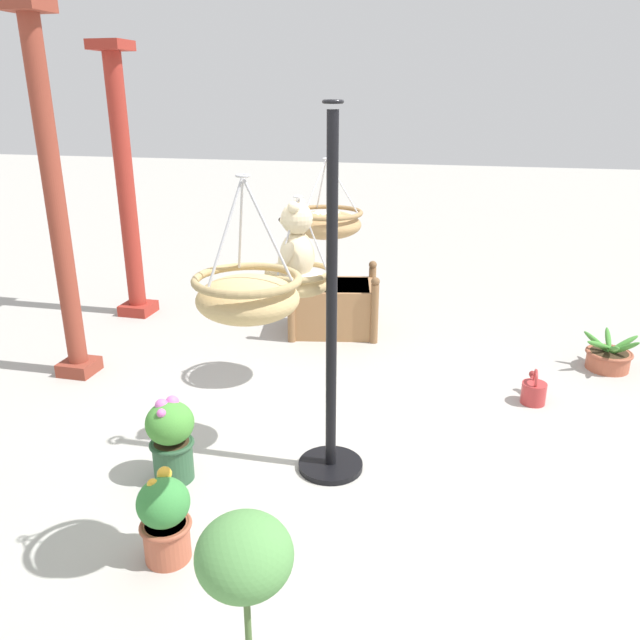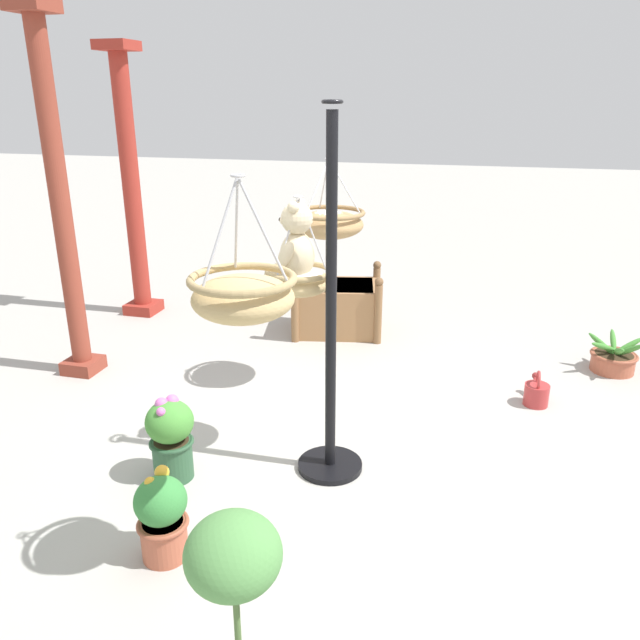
# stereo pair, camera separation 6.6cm
# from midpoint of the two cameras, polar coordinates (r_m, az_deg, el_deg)

# --- Properties ---
(ground_plane) EXTENTS (40.00, 40.00, 0.00)m
(ground_plane) POSITION_cam_midpoint_polar(r_m,az_deg,el_deg) (4.54, 0.74, -11.97)
(ground_plane) COLOR #ADAAA3
(display_pole_central) EXTENTS (0.44, 0.44, 2.38)m
(display_pole_central) POSITION_cam_midpoint_polar(r_m,az_deg,el_deg) (4.01, 0.56, -4.63)
(display_pole_central) COLOR black
(display_pole_central) RESTS_ON ground
(hanging_basket_with_teddy) EXTENTS (0.44, 0.44, 0.64)m
(hanging_basket_with_teddy) POSITION_cam_midpoint_polar(r_m,az_deg,el_deg) (4.01, -2.41, 3.71)
(hanging_basket_with_teddy) COLOR tan
(teddy_bear) EXTENTS (0.36, 0.31, 0.52)m
(teddy_bear) POSITION_cam_midpoint_polar(r_m,az_deg,el_deg) (3.96, -2.80, 6.81)
(teddy_bear) COLOR beige
(hanging_basket_left_high) EXTENTS (0.49, 0.49, 0.64)m
(hanging_basket_left_high) POSITION_cam_midpoint_polar(r_m,az_deg,el_deg) (2.75, -7.36, 2.26)
(hanging_basket_left_high) COLOR tan
(hanging_basket_right_low) EXTENTS (0.59, 0.59, 0.63)m
(hanging_basket_right_low) POSITION_cam_midpoint_polar(r_m,az_deg,el_deg) (5.01, 0.18, 8.96)
(hanging_basket_right_low) COLOR #A37F51
(greenhouse_pillar_left) EXTENTS (0.32, 0.32, 3.10)m
(greenhouse_pillar_left) POSITION_cam_midpoint_polar(r_m,az_deg,el_deg) (5.73, -23.39, 9.28)
(greenhouse_pillar_left) COLOR brown
(greenhouse_pillar_left) RESTS_ON ground
(greenhouse_pillar_right) EXTENTS (0.37, 0.37, 2.94)m
(greenhouse_pillar_right) POSITION_cam_midpoint_polar(r_m,az_deg,el_deg) (7.25, -17.68, 11.24)
(greenhouse_pillar_right) COLOR #9E2D23
(greenhouse_pillar_right) RESTS_ON ground
(wooden_planter_box) EXTENTS (0.89, 1.05, 0.70)m
(wooden_planter_box) POSITION_cam_midpoint_polar(r_m,az_deg,el_deg) (6.62, 0.95, 1.31)
(wooden_planter_box) COLOR #9E7047
(wooden_planter_box) RESTS_ON ground
(potted_plant_fern_front) EXTENTS (0.29, 0.29, 0.52)m
(potted_plant_fern_front) POSITION_cam_midpoint_polar(r_m,az_deg,el_deg) (3.61, -14.63, -17.21)
(potted_plant_fern_front) COLOR #AD563D
(potted_plant_fern_front) RESTS_ON ground
(potted_plant_small_succulent) EXTENTS (0.31, 0.31, 0.58)m
(potted_plant_small_succulent) POSITION_cam_midpoint_polar(r_m,az_deg,el_deg) (4.22, -13.99, -10.47)
(potted_plant_small_succulent) COLOR #2D5638
(potted_plant_small_succulent) RESTS_ON ground
(potted_plant_conical_shrub) EXTENTS (0.55, 0.51, 0.35)m
(potted_plant_conical_shrub) POSITION_cam_midpoint_polar(r_m,az_deg,el_deg) (6.33, 24.76, -3.10)
(potted_plant_conical_shrub) COLOR #AD563D
(potted_plant_conical_shrub) RESTS_ON ground
(watering_can) EXTENTS (0.35, 0.20, 0.30)m
(watering_can) POSITION_cam_midpoint_polar(r_m,az_deg,el_deg) (5.43, 18.74, -6.23)
(watering_can) COLOR #B23333
(watering_can) RESTS_ON ground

